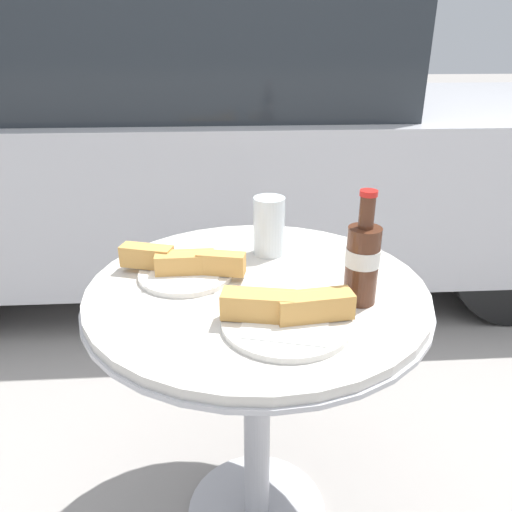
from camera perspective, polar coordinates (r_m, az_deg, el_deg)
bistro_table at (r=1.12m, az=0.12°, el=-9.72°), size 0.72×0.72×0.68m
cola_bottle_left at (r=0.97m, az=12.06°, el=-0.44°), size 0.07×0.07×0.22m
drinking_glass at (r=1.17m, az=1.49°, el=3.15°), size 0.07×0.07×0.14m
lunch_plate_near at (r=1.08m, az=-8.29°, el=-1.21°), size 0.27×0.20×0.06m
lunch_plate_far at (r=0.90m, az=3.50°, el=-6.70°), size 0.24×0.24×0.06m
parked_car at (r=2.71m, az=-5.82°, el=12.83°), size 4.20×1.77×1.35m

